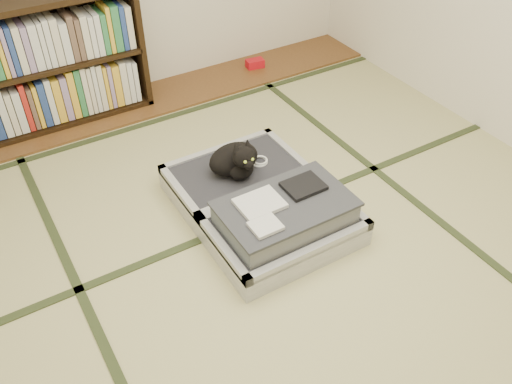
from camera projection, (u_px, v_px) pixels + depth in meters
floor at (281, 265)px, 2.96m from camera, size 4.50×4.50×0.00m
wood_strip at (143, 102)px, 4.26m from camera, size 4.00×0.50×0.02m
red_item at (255, 63)px, 4.67m from camera, size 0.16×0.11×0.07m
room_shell at (293, 0)px, 2.02m from camera, size 4.50×4.50×4.50m
tatami_borders at (237, 213)px, 3.28m from camera, size 4.00×4.50×0.01m
bookcase at (43, 67)px, 3.77m from camera, size 1.41×0.32×0.92m
suitcase at (264, 205)px, 3.17m from camera, size 0.82×1.09×0.32m
cat at (236, 160)px, 3.25m from camera, size 0.36×0.37×0.29m
cable_coil at (259, 161)px, 3.41m from camera, size 0.11×0.11×0.03m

